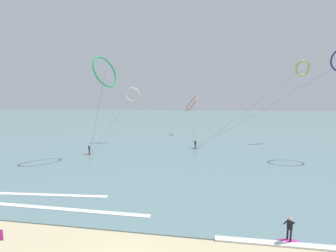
% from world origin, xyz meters
% --- Properties ---
extents(sea_water, '(400.00, 200.00, 0.08)m').
position_xyz_m(sea_water, '(0.00, 104.53, 0.04)').
color(sea_water, slate).
rests_on(sea_water, ground).
extents(surfer_crimson, '(1.40, 0.73, 1.70)m').
position_xyz_m(surfer_crimson, '(-15.07, 25.70, 0.82)').
color(surfer_crimson, red).
rests_on(surfer_crimson, ground).
extents(surfer_cobalt, '(1.40, 0.73, 1.70)m').
position_xyz_m(surfer_cobalt, '(3.43, 33.31, 0.82)').
color(surfer_cobalt, '#2647B7').
rests_on(surfer_cobalt, ground).
extents(surfer_magenta, '(1.40, 0.67, 1.70)m').
position_xyz_m(surfer_magenta, '(10.48, 5.10, 0.82)').
color(surfer_magenta, '#CC288E').
rests_on(surfer_magenta, ground).
extents(kite_emerald, '(5.69, 5.44, 16.68)m').
position_xyz_m(kite_emerald, '(-11.01, 24.36, 14.17)').
color(kite_emerald, '#199351').
rests_on(kite_emerald, ground).
extents(kite_lime, '(25.55, 12.70, 18.72)m').
position_xyz_m(kite_lime, '(27.08, 44.99, 16.87)').
color(kite_lime, '#8CC62D').
rests_on(kite_lime, ground).
extents(kite_ivory, '(5.54, 14.50, 12.63)m').
position_xyz_m(kite_ivory, '(-11.29, 39.35, 10.93)').
color(kite_ivory, silver).
rests_on(kite_ivory, ground).
extents(kite_coral, '(4.41, 22.86, 10.90)m').
position_xyz_m(kite_coral, '(1.77, 53.29, 8.73)').
color(kite_coral, '#EA7260').
rests_on(kite_coral, ground).
extents(wave_crest_mid, '(17.83, 0.59, 0.12)m').
position_xyz_m(wave_crest_mid, '(-8.49, 6.82, 0.06)').
color(wave_crest_mid, white).
rests_on(wave_crest_mid, ground).
extents(wave_crest_far, '(19.44, 1.98, 0.12)m').
position_xyz_m(wave_crest_far, '(-14.35, 9.02, 0.06)').
color(wave_crest_far, white).
rests_on(wave_crest_far, ground).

